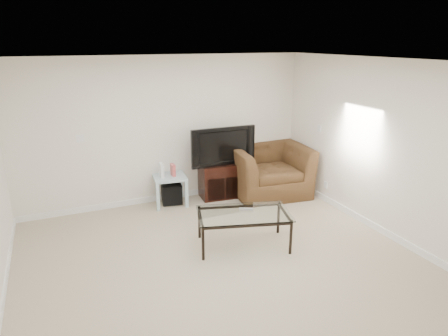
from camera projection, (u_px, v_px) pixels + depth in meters
name	position (u px, v px, depth m)	size (l,w,h in m)	color
floor	(226.00, 268.00, 4.99)	(5.00, 5.00, 0.00)	tan
ceiling	(226.00, 62.00, 4.22)	(5.00, 5.00, 0.00)	white
wall_back	(167.00, 131.00, 6.79)	(5.00, 0.02, 2.50)	silver
wall_right	(390.00, 151.00, 5.56)	(0.02, 5.00, 2.50)	silver
plate_back	(80.00, 139.00, 6.25)	(0.12, 0.02, 0.12)	white
plate_right_switch	(319.00, 128.00, 6.95)	(0.02, 0.09, 0.13)	white
plate_right_outlet	(326.00, 185.00, 6.98)	(0.02, 0.08, 0.12)	white
tv_stand	(220.00, 179.00, 7.23)	(0.75, 0.52, 0.62)	black
dvd_player	(221.00, 169.00, 7.13)	(0.39, 0.27, 0.05)	black
television	(221.00, 145.00, 7.00)	(1.09, 0.22, 0.68)	black
side_table	(170.00, 190.00, 6.88)	(0.54, 0.54, 0.52)	silver
subwoofer	(172.00, 193.00, 6.93)	(0.33, 0.33, 0.33)	black
game_console	(162.00, 170.00, 6.71)	(0.05, 0.17, 0.24)	white
game_case	(173.00, 170.00, 6.77)	(0.05, 0.15, 0.20)	#CC4C4C
recliner	(269.00, 162.00, 7.27)	(1.37, 0.89, 1.20)	#4D3A1D
coffee_table	(243.00, 229.00, 5.47)	(1.25, 0.71, 0.49)	black
remote	(246.00, 209.00, 5.49)	(0.20, 0.05, 0.02)	#B2B2B7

